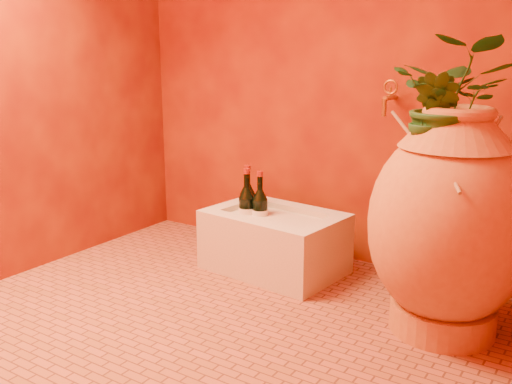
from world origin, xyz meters
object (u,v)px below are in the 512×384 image
Objects in this scene: stone_basin at (274,243)px; wine_bottle_b at (248,206)px; wine_bottle_a at (260,213)px; wine_bottle_c at (247,211)px; wall_tap at (389,96)px; amphora at (450,224)px.

wine_bottle_b is (-0.21, 0.06, 0.15)m from stone_basin.
wine_bottle_a is 0.98× the size of wine_bottle_b.
wall_tap is at bearing 24.48° from wine_bottle_c.
wine_bottle_b is at bearing -162.09° from wall_tap.
wine_bottle_b is 1.00× the size of wine_bottle_c.
wall_tap is at bearing 133.70° from amphora.
wall_tap reaches higher than wine_bottle_c.
stone_basin is at bearing -3.36° from wine_bottle_a.
wine_bottle_a is at bearing 176.64° from stone_basin.
stone_basin is at bearing 168.42° from amphora.
amphora is 1.27× the size of stone_basin.
wine_bottle_b is at bearing 163.68° from stone_basin.
wine_bottle_b is 2.04× the size of wall_tap.
wine_bottle_b is 0.94m from wall_tap.
amphora is at bearing -9.34° from wine_bottle_c.
stone_basin is at bearing -149.21° from wall_tap.
wine_bottle_b is at bearing 167.53° from amphora.
wine_bottle_a is (-0.09, 0.01, 0.15)m from stone_basin.
wine_bottle_b is (-1.14, 0.25, -0.16)m from amphora.
wine_bottle_c reaches higher than wine_bottle_a.
amphora is at bearing -10.84° from wine_bottle_a.
wine_bottle_c is at bearing -176.66° from stone_basin.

